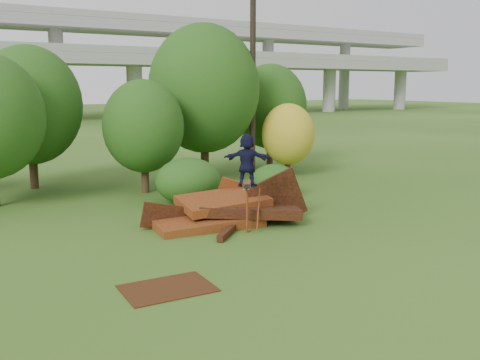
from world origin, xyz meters
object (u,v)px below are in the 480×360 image
skater (247,160)px  utility_pole (253,78)px  scrap_pile (227,211)px  flat_plate (167,288)px

skater → utility_pole: bearing=-83.3°
utility_pole → skater: bearing=-124.3°
scrap_pile → skater: (-0.14, -1.44, 1.92)m
scrap_pile → flat_plate: bearing=-133.6°
flat_plate → utility_pole: (9.66, 11.14, 4.95)m
scrap_pile → flat_plate: scrap_pile is taller
skater → flat_plate: size_ratio=0.81×
skater → utility_pole: utility_pole is taller
flat_plate → utility_pole: bearing=49.1°
skater → flat_plate: 5.62m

